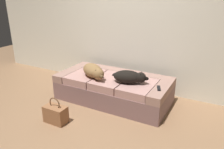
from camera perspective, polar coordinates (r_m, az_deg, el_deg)
ground_plane at (r=3.04m, az=-8.84°, el=-14.01°), size 10.00×10.00×0.00m
back_wall at (r=3.98m, az=5.24°, el=16.00°), size 6.40×0.10×2.80m
couch at (r=3.67m, az=0.38°, el=-3.58°), size 1.83×0.88×0.42m
dog_tan at (r=3.54m, az=-4.78°, el=0.93°), size 0.57×0.46×0.21m
dog_dark at (r=3.31m, az=4.60°, el=-0.60°), size 0.55×0.34×0.19m
tv_remote at (r=3.20m, az=11.97°, el=-3.46°), size 0.09×0.16×0.02m
handbag at (r=3.20m, az=-14.34°, el=-9.84°), size 0.32×0.18×0.38m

